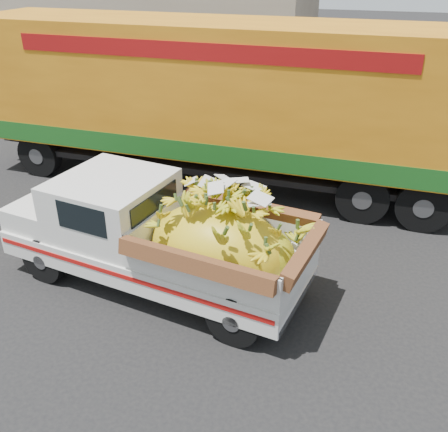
% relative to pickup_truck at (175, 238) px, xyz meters
% --- Properties ---
extents(ground, '(100.00, 100.00, 0.00)m').
position_rel_pickup_truck_xyz_m(ground, '(-1.36, -0.11, -0.97)').
color(ground, black).
rests_on(ground, ground).
extents(curb, '(60.00, 0.25, 0.15)m').
position_rel_pickup_truck_xyz_m(curb, '(-1.36, 6.92, -0.89)').
color(curb, gray).
rests_on(curb, ground).
extents(sidewalk, '(60.00, 4.00, 0.14)m').
position_rel_pickup_truck_xyz_m(sidewalk, '(-1.36, 9.02, -0.90)').
color(sidewalk, gray).
rests_on(sidewalk, ground).
extents(building_left, '(18.00, 6.00, 5.00)m').
position_rel_pickup_truck_xyz_m(building_left, '(-9.36, 14.92, 1.53)').
color(building_left, gray).
rests_on(building_left, ground).
extents(pickup_truck, '(5.37, 2.62, 1.80)m').
position_rel_pickup_truck_xyz_m(pickup_truck, '(0.00, 0.00, 0.00)').
color(pickup_truck, black).
rests_on(pickup_truck, ground).
extents(semi_trailer, '(12.01, 2.68, 3.80)m').
position_rel_pickup_truck_xyz_m(semi_trailer, '(-0.65, 4.47, 1.15)').
color(semi_trailer, black).
rests_on(semi_trailer, ground).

